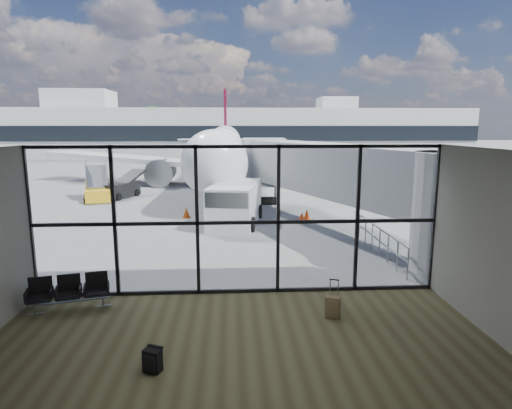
{
  "coord_description": "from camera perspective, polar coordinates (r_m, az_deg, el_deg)",
  "views": [
    {
      "loc": [
        -0.18,
        -12.4,
        4.99
      ],
      "look_at": [
        0.71,
        3.0,
        2.19
      ],
      "focal_mm": 30.0,
      "sensor_mm": 36.0,
      "label": 1
    }
  ],
  "objects": [
    {
      "name": "mobile_stairs",
      "position": [
        31.34,
        -20.36,
        1.5
      ],
      "size": [
        2.43,
        3.59,
        2.32
      ],
      "rotation": [
        0.0,
        0.0,
        0.3
      ],
      "color": "yellow",
      "rests_on": "ground"
    },
    {
      "name": "tree_2",
      "position": [
        90.56,
        -24.98,
        9.9
      ],
      "size": [
        6.27,
        6.27,
        9.03
      ],
      "color": "#382619",
      "rests_on": "ground"
    },
    {
      "name": "traffic_cone_b",
      "position": [
        22.94,
        6.11,
        -1.65
      ],
      "size": [
        0.4,
        0.4,
        0.58
      ],
      "color": "red",
      "rests_on": "ground"
    },
    {
      "name": "far_terminal",
      "position": [
        74.37,
        -3.7,
        9.65
      ],
      "size": [
        80.0,
        12.2,
        11.0
      ],
      "color": "#A9A9A4",
      "rests_on": "ground"
    },
    {
      "name": "tree_1",
      "position": [
        92.9,
        -28.43,
        9.22
      ],
      "size": [
        5.61,
        5.61,
        8.07
      ],
      "color": "#382619",
      "rests_on": "ground"
    },
    {
      "name": "suitcase",
      "position": [
        11.78,
        10.21,
        -13.29
      ],
      "size": [
        0.44,
        0.37,
        1.04
      ],
      "rotation": [
        0.0,
        0.0,
        -0.37
      ],
      "color": "brown",
      "rests_on": "ground"
    },
    {
      "name": "traffic_cone_a",
      "position": [
        24.23,
        -9.28,
        -1.06
      ],
      "size": [
        0.42,
        0.42,
        0.59
      ],
      "color": "#F1580C",
      "rests_on": "ground"
    },
    {
      "name": "seating_row",
      "position": [
        13.17,
        -23.67,
        -10.45
      ],
      "size": [
        2.14,
        1.07,
        0.95
      ],
      "rotation": [
        0.0,
        0.0,
        0.24
      ],
      "color": "gray",
      "rests_on": "ground"
    },
    {
      "name": "ground",
      "position": [
        52.64,
        -3.13,
        4.82
      ],
      "size": [
        220.0,
        220.0,
        0.0
      ],
      "primitive_type": "plane",
      "color": "slate",
      "rests_on": "ground"
    },
    {
      "name": "backpack",
      "position": [
        9.6,
        -13.67,
        -19.55
      ],
      "size": [
        0.43,
        0.42,
        0.54
      ],
      "rotation": [
        0.0,
        0.0,
        -0.41
      ],
      "color": "black",
      "rests_on": "ground"
    },
    {
      "name": "belt_loader",
      "position": [
        32.25,
        -17.63,
        2.01
      ],
      "size": [
        2.86,
        4.23,
        1.86
      ],
      "rotation": [
        0.0,
        0.0,
        -0.42
      ],
      "color": "black",
      "rests_on": "ground"
    },
    {
      "name": "service_van",
      "position": [
        22.05,
        -2.84,
        0.1
      ],
      "size": [
        3.08,
        5.23,
        2.14
      ],
      "rotation": [
        0.0,
        0.0,
        -0.18
      ],
      "color": "silver",
      "rests_on": "ground"
    },
    {
      "name": "tree_4",
      "position": [
        86.93,
        -17.46,
        9.99
      ],
      "size": [
        5.61,
        5.61,
        8.07
      ],
      "color": "#382619",
      "rests_on": "ground"
    },
    {
      "name": "lounge_shell",
      "position": [
        7.95,
        -1.88,
        -6.84
      ],
      "size": [
        12.02,
        8.01,
        4.51
      ],
      "color": "brown",
      "rests_on": "ground"
    },
    {
      "name": "tree_3",
      "position": [
        88.56,
        -21.26,
        9.36
      ],
      "size": [
        4.95,
        4.95,
        7.12
      ],
      "color": "#382619",
      "rests_on": "ground"
    },
    {
      "name": "traffic_cone_c",
      "position": [
        23.61,
        6.77,
        -1.32
      ],
      "size": [
        0.4,
        0.4,
        0.58
      ],
      "color": "#FF4B0D",
      "rests_on": "ground"
    },
    {
      "name": "apron_railing",
      "position": [
        17.45,
        16.18,
        -4.31
      ],
      "size": [
        0.06,
        5.46,
        1.11
      ],
      "color": "gray",
      "rests_on": "ground"
    },
    {
      "name": "tree_5",
      "position": [
        85.69,
        -13.53,
        10.59
      ],
      "size": [
        6.27,
        6.27,
        9.03
      ],
      "color": "#382619",
      "rests_on": "ground"
    },
    {
      "name": "glass_curtain_wall",
      "position": [
        12.7,
        -2.43,
        -2.21
      ],
      "size": [
        12.1,
        0.12,
        4.5
      ],
      "color": "white",
      "rests_on": "ground"
    },
    {
      "name": "jet_bridge",
      "position": [
        20.25,
        11.25,
        3.75
      ],
      "size": [
        8.0,
        16.5,
        4.33
      ],
      "color": "#9C9EA1",
      "rests_on": "ground"
    },
    {
      "name": "airliner",
      "position": [
        40.16,
        -4.5,
        7.34
      ],
      "size": [
        32.58,
        37.67,
        9.71
      ],
      "rotation": [
        0.0,
        0.0,
        -0.01
      ],
      "color": "white",
      "rests_on": "ground"
    }
  ]
}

